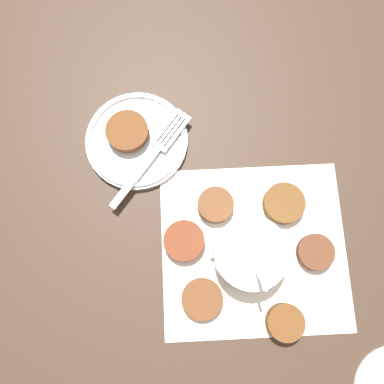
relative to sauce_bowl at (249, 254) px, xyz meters
name	(u,v)px	position (x,y,z in m)	size (l,w,h in m)	color
ground_plane	(254,249)	(-0.01, -0.01, -0.03)	(4.00, 4.00, 0.00)	#38281E
napkin	(250,251)	(0.00, -0.01, -0.02)	(0.34, 0.33, 0.00)	silver
sauce_bowl	(249,254)	(0.00, 0.00, 0.00)	(0.12, 0.11, 0.08)	silver
fritter_0	(216,205)	(0.06, -0.07, -0.01)	(0.06, 0.06, 0.02)	brown
fritter_1	(315,252)	(-0.11, -0.02, -0.01)	(0.06, 0.06, 0.02)	#573120
fritter_2	(285,322)	(-0.07, 0.09, -0.01)	(0.06, 0.06, 0.02)	brown
fritter_3	(284,203)	(-0.05, -0.09, -0.01)	(0.07, 0.07, 0.02)	brown
fritter_4	(184,241)	(0.10, -0.01, -0.01)	(0.07, 0.07, 0.02)	brown
fritter_5	(202,299)	(0.06, 0.08, -0.01)	(0.06, 0.06, 0.01)	brown
serving_plate	(137,140)	(0.21, -0.16, -0.02)	(0.17, 0.17, 0.02)	silver
fritter_on_plate	(127,132)	(0.22, -0.17, 0.00)	(0.07, 0.07, 0.02)	brown
fork	(157,149)	(0.17, -0.15, -0.01)	(0.11, 0.19, 0.00)	silver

